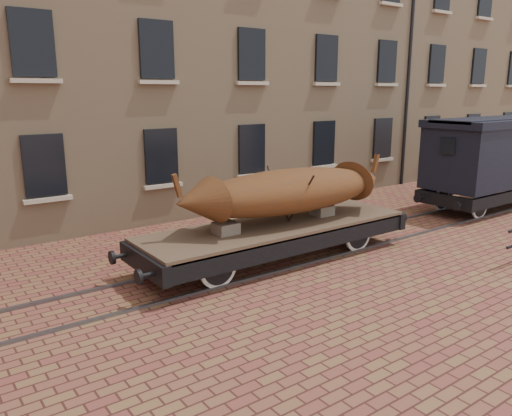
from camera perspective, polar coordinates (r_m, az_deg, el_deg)
ground at (r=13.88m, az=8.14°, el=-4.47°), size 90.00×90.00×0.00m
warehouse_cream at (r=23.15m, az=-3.95°, el=20.17°), size 40.00×10.19×14.00m
rail_track at (r=13.87m, az=8.14°, el=-4.35°), size 30.00×1.52×0.06m
flatcar_wagon at (r=12.54m, az=2.42°, el=-2.65°), size 8.07×2.19×1.22m
iron_boat at (r=12.54m, az=3.81°, el=1.97°), size 6.33×1.93×1.53m
goods_van at (r=19.83m, az=25.35°, el=5.77°), size 6.32×2.30×3.27m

